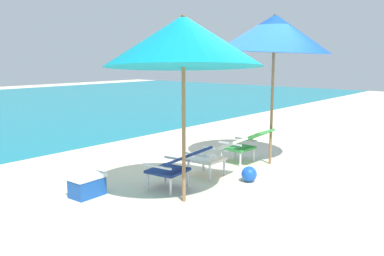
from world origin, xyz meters
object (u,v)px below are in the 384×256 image
(lounge_chair_left, at_px, (177,164))
(lounge_chair_center, at_px, (215,153))
(beach_umbrella_left, at_px, (183,41))
(beach_ball, at_px, (249,174))
(beach_umbrella_right, at_px, (274,33))
(cooler_box, at_px, (87,185))
(lounge_chair_right, at_px, (246,142))

(lounge_chair_left, height_order, lounge_chair_center, same)
(beach_umbrella_left, distance_m, beach_ball, 2.42)
(beach_umbrella_right, relative_size, cooler_box, 5.63)
(beach_umbrella_left, height_order, beach_ball, beach_umbrella_left)
(lounge_chair_center, distance_m, beach_ball, 0.64)
(lounge_chair_left, bearing_deg, beach_umbrella_right, -7.41)
(lounge_chair_center, height_order, beach_umbrella_right, beach_umbrella_right)
(beach_umbrella_right, distance_m, cooler_box, 4.06)
(beach_umbrella_right, bearing_deg, beach_umbrella_left, -178.22)
(lounge_chair_left, distance_m, beach_ball, 1.23)
(lounge_chair_left, height_order, cooler_box, lounge_chair_left)
(beach_umbrella_left, bearing_deg, beach_umbrella_right, 1.78)
(beach_umbrella_left, height_order, beach_umbrella_right, beach_umbrella_right)
(lounge_chair_right, distance_m, beach_umbrella_right, 2.00)
(lounge_chair_left, relative_size, lounge_chair_right, 1.06)
(lounge_chair_left, xyz_separation_m, lounge_chair_center, (0.89, -0.03, 0.00))
(beach_ball, bearing_deg, lounge_chair_left, 151.05)
(lounge_chair_left, xyz_separation_m, beach_umbrella_right, (2.23, -0.29, 1.95))
(beach_umbrella_left, bearing_deg, cooler_box, 121.65)
(lounge_chair_right, height_order, beach_ball, lounge_chair_right)
(beach_ball, bearing_deg, cooler_box, 145.79)
(beach_umbrella_left, bearing_deg, lounge_chair_right, 10.80)
(lounge_chair_right, bearing_deg, beach_ball, -144.45)
(lounge_chair_right, height_order, cooler_box, lounge_chair_right)
(lounge_chair_right, xyz_separation_m, beach_umbrella_right, (0.30, -0.34, 1.95))
(lounge_chair_center, xyz_separation_m, beach_ball, (0.15, -0.55, -0.28))
(beach_umbrella_left, bearing_deg, lounge_chair_left, 53.37)
(beach_ball, relative_size, cooler_box, 0.51)
(lounge_chair_left, bearing_deg, cooler_box, 140.91)
(lounge_chair_right, relative_size, beach_ball, 3.59)
(lounge_chair_right, distance_m, cooler_box, 3.04)
(lounge_chair_left, xyz_separation_m, lounge_chair_right, (1.93, 0.05, 0.00))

